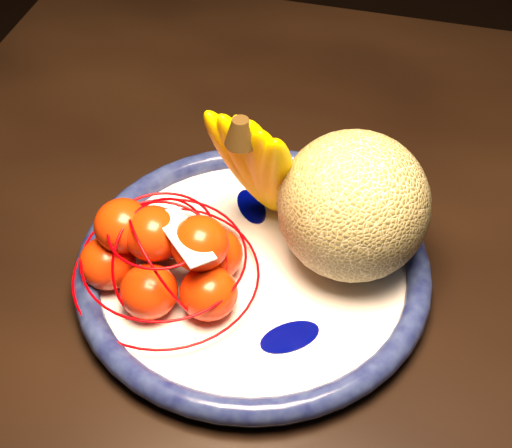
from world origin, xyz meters
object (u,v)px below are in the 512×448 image
(cantaloupe, at_px, (353,206))
(banana_bunch, at_px, (260,163))
(dining_table, at_px, (511,301))
(fruit_bowl, at_px, (253,269))
(mandarin_bag, at_px, (164,256))

(cantaloupe, bearing_deg, banana_bunch, 171.98)
(dining_table, xyz_separation_m, banana_bunch, (-0.28, -0.06, 0.18))
(fruit_bowl, distance_m, cantaloupe, 0.12)
(fruit_bowl, height_order, banana_bunch, banana_bunch)
(fruit_bowl, distance_m, mandarin_bag, 0.09)
(fruit_bowl, height_order, cantaloupe, cantaloupe)
(dining_table, relative_size, fruit_bowl, 4.19)
(dining_table, height_order, mandarin_bag, mandarin_bag)
(dining_table, relative_size, mandarin_bag, 7.01)
(dining_table, relative_size, cantaloupe, 10.20)
(cantaloupe, relative_size, banana_bunch, 0.83)
(fruit_bowl, relative_size, cantaloupe, 2.43)
(fruit_bowl, bearing_deg, cantaloupe, 27.67)
(dining_table, bearing_deg, cantaloupe, -160.25)
(banana_bunch, bearing_deg, mandarin_bag, -107.08)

